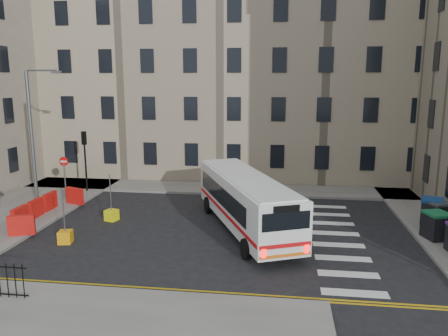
% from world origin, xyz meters
% --- Properties ---
extents(ground, '(120.00, 120.00, 0.00)m').
position_xyz_m(ground, '(0.00, 0.00, 0.00)').
color(ground, black).
rests_on(ground, ground).
extents(pavement_north, '(36.00, 3.20, 0.15)m').
position_xyz_m(pavement_north, '(-6.00, 8.60, 0.07)').
color(pavement_north, slate).
rests_on(pavement_north, ground).
extents(pavement_east, '(2.40, 26.00, 0.15)m').
position_xyz_m(pavement_east, '(9.00, 4.00, 0.07)').
color(pavement_east, slate).
rests_on(pavement_east, ground).
extents(pavement_west, '(6.00, 22.00, 0.15)m').
position_xyz_m(pavement_west, '(-14.00, 1.00, 0.07)').
color(pavement_west, slate).
rests_on(pavement_west, ground).
extents(pavement_sw, '(20.00, 6.00, 0.15)m').
position_xyz_m(pavement_sw, '(-7.00, -10.00, 0.07)').
color(pavement_sw, slate).
rests_on(pavement_sw, ground).
extents(terrace_north, '(38.30, 10.80, 17.20)m').
position_xyz_m(terrace_north, '(-7.00, 15.50, 8.62)').
color(terrace_north, tan).
rests_on(terrace_north, ground).
extents(traffic_light_nw, '(0.28, 0.22, 4.10)m').
position_xyz_m(traffic_light_nw, '(-12.00, 6.50, 2.87)').
color(traffic_light_nw, black).
rests_on(traffic_light_nw, pavement_west).
extents(streetlamp, '(0.50, 0.22, 8.14)m').
position_xyz_m(streetlamp, '(-13.00, 2.00, 4.34)').
color(streetlamp, '#595B5E').
rests_on(streetlamp, pavement_west).
extents(no_entry_north, '(0.60, 0.08, 3.00)m').
position_xyz_m(no_entry_north, '(-12.50, 4.50, 2.08)').
color(no_entry_north, '#595B5E').
rests_on(no_entry_north, pavement_west).
extents(roadworks_barriers, '(1.66, 6.26, 1.00)m').
position_xyz_m(roadworks_barriers, '(-11.84, 0.50, 0.65)').
color(roadworks_barriers, red).
rests_on(roadworks_barriers, pavement_west).
extents(bus, '(6.19, 10.35, 2.80)m').
position_xyz_m(bus, '(-0.54, 0.35, 1.62)').
color(bus, white).
rests_on(bus, ground).
extents(wheelie_bin_c, '(1.31, 1.41, 1.29)m').
position_xyz_m(wheelie_bin_c, '(8.65, -0.08, 0.80)').
color(wheelie_bin_c, black).
rests_on(wheelie_bin_c, pavement_east).
extents(wheelie_bin_d, '(1.44, 1.52, 1.32)m').
position_xyz_m(wheelie_bin_d, '(9.29, 1.83, 0.82)').
color(wheelie_bin_d, black).
rests_on(wheelie_bin_d, pavement_east).
extents(wheelie_bin_e, '(1.42, 1.52, 1.36)m').
position_xyz_m(wheelie_bin_e, '(9.16, 2.20, 0.84)').
color(wheelie_bin_e, black).
rests_on(wheelie_bin_e, pavement_east).
extents(bollard_yellow, '(0.75, 0.75, 0.60)m').
position_xyz_m(bollard_yellow, '(-7.99, 0.90, 0.30)').
color(bollard_yellow, yellow).
rests_on(bollard_yellow, ground).
extents(bollard_chevron, '(0.70, 0.70, 0.60)m').
position_xyz_m(bollard_chevron, '(-8.84, -2.67, 0.30)').
color(bollard_chevron, orange).
rests_on(bollard_chevron, ground).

